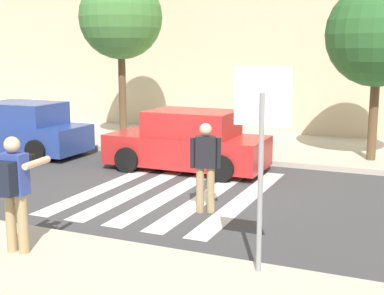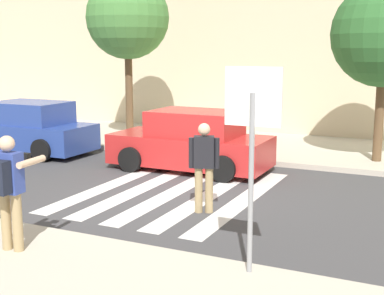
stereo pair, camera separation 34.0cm
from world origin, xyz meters
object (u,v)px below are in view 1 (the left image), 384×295
Objects in this scene: photographer_with_backpack at (13,185)px; street_tree_center at (378,35)px; pedestrian_crossing at (205,163)px; parked_car_red at (188,142)px; street_tree_west at (121,18)px; stop_sign at (262,124)px; parked_car_blue at (21,130)px.

street_tree_center is at bearing 65.72° from photographer_with_backpack.
parked_car_red is at bearing 119.09° from pedestrian_crossing.
street_tree_west is 1.12× the size of street_tree_center.
photographer_with_backpack is 10.25m from street_tree_center.
photographer_with_backpack is 3.73m from pedestrian_crossing.
pedestrian_crossing reaches higher than parked_car_red.
street_tree_west is (-5.32, 5.90, 3.09)m from pedestrian_crossing.
parked_car_blue is (-9.03, 5.77, -1.41)m from stop_sign.
pedestrian_crossing is 8.52m from street_tree_west.
photographer_with_backpack is 0.42× the size of parked_car_blue.
street_tree_center is at bearing 14.71° from parked_car_blue.
stop_sign reaches higher than parked_car_blue.
street_tree_west is at bearing 130.17° from stop_sign.
street_tree_west reaches higher than stop_sign.
parked_car_blue and parked_car_red have the same top height.
stop_sign is 11.23m from street_tree_west.
parked_car_blue is 1.00× the size of parked_car_red.
street_tree_west is (1.89, 2.69, 3.33)m from parked_car_blue.
photographer_with_backpack reaches higher than parked_car_red.
street_tree_center reaches higher than pedestrian_crossing.
photographer_with_backpack reaches higher than pedestrian_crossing.
photographer_with_backpack is 0.37× the size of street_tree_center.
stop_sign is 3.34m from pedestrian_crossing.
street_tree_center reaches higher than parked_car_blue.
pedestrian_crossing is at bearing -113.38° from street_tree_center.
pedestrian_crossing is (1.62, 3.35, -0.19)m from photographer_with_backpack.
street_tree_west is 7.83m from street_tree_center.
street_tree_west is at bearing 178.99° from street_tree_center.
stop_sign is 10.81m from parked_car_blue.
pedestrian_crossing is at bearing 125.42° from stop_sign.
stop_sign reaches higher than photographer_with_backpack.
street_tree_west is at bearing 54.80° from parked_car_blue.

